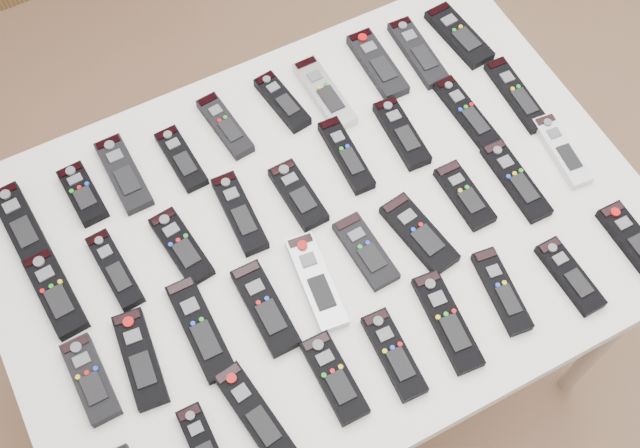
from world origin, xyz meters
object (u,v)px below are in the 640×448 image
remote_14 (298,195)px  remote_7 (377,64)px  remote_6 (324,94)px  remote_31 (255,415)px  remote_34 (447,322)px  remote_17 (467,114)px  remote_13 (240,213)px  remote_24 (366,251)px  remote_32 (334,378)px  remote_36 (570,276)px  remote_5 (282,102)px  remote_37 (633,241)px  remote_3 (181,159)px  remote_8 (418,52)px  remote_22 (265,308)px  remote_2 (124,174)px  remote_23 (316,282)px  remote_0 (22,225)px  remote_1 (83,194)px  remote_10 (56,293)px  remote_18 (517,95)px  remote_21 (200,329)px  remote_9 (459,35)px  remote_15 (346,155)px  remote_33 (394,354)px  remote_28 (562,151)px  table (320,242)px  remote_19 (91,379)px  remote_26 (465,195)px  remote_4 (225,126)px  remote_16 (402,133)px  remote_25 (419,234)px  remote_12 (181,247)px  remote_30 (205,448)px  remote_27 (516,181)px

remote_14 → remote_7: bearing=33.0°
remote_6 → remote_31: remote_6 is taller
remote_6 → remote_34: bearing=-95.5°
remote_17 → remote_13: bearing=178.0°
remote_17 → remote_24: size_ratio=1.25×
remote_32 → remote_36: 0.48m
remote_5 → remote_37: 0.75m
remote_3 → remote_31: (-0.09, -0.54, 0.00)m
remote_8 → remote_22: size_ratio=1.03×
remote_2 → remote_3: bearing=-10.8°
remote_23 → remote_0: bearing=147.3°
remote_1 → remote_10: same height
remote_3 → remote_10: bearing=-155.7°
remote_18 → remote_21: remote_21 is taller
remote_0 → remote_9: bearing=-3.5°
remote_15 → remote_33: remote_15 is taller
remote_3 → remote_8: 0.57m
remote_22 → remote_28: 0.68m
table → remote_9: size_ratio=6.98×
table → remote_19: size_ratio=7.79×
remote_24 → remote_26: 0.23m
remote_4 → remote_24: remote_4 is taller
remote_2 → remote_34: same height
remote_2 → remote_16: remote_16 is taller
remote_4 → remote_31: size_ratio=0.84×
remote_18 → remote_36: (-0.15, -0.40, 0.00)m
remote_26 → remote_36: bearing=-71.7°
remote_21 → remote_22: 0.12m
remote_23 → remote_25: 0.22m
table → remote_15: bearing=44.2°
remote_12 → remote_14: 0.25m
remote_3 → remote_34: (0.29, -0.55, 0.00)m
remote_36 → remote_24: bearing=143.2°
remote_1 → remote_25: 0.66m
remote_7 → remote_16: (-0.04, -0.18, 0.00)m
remote_18 → remote_4: bearing=162.4°
table → remote_14: size_ratio=8.25×
remote_1 → remote_12: remote_1 is taller
remote_31 → remote_0: bearing=106.2°
remote_10 → remote_28: size_ratio=1.04×
remote_3 → remote_7: size_ratio=0.84×
remote_30 → remote_34: bearing=1.1°
remote_8 → remote_30: bearing=-141.1°
remote_0 → remote_12: 0.32m
remote_17 → remote_27: remote_17 is taller
remote_14 → remote_30: bearing=-136.9°
remote_18 → remote_26: 0.28m
remote_6 → remote_15: 0.16m
remote_19 → remote_18: bearing=8.5°
remote_13 → remote_32: 0.38m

